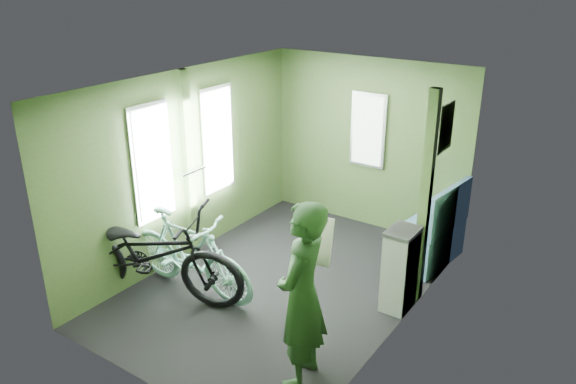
% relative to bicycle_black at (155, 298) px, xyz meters
% --- Properties ---
extents(room, '(4.00, 4.02, 2.31)m').
position_rel_bicycle_black_xyz_m(room, '(0.95, 1.06, 1.44)').
color(room, black).
rests_on(room, ground).
extents(bicycle_black, '(2.28, 1.45, 1.21)m').
position_rel_bicycle_black_xyz_m(bicycle_black, '(0.00, 0.00, 0.00)').
color(bicycle_black, black).
rests_on(bicycle_black, ground).
extents(bicycle_mint, '(1.68, 0.64, 1.07)m').
position_rel_bicycle_black_xyz_m(bicycle_mint, '(0.27, 0.29, 0.00)').
color(bicycle_mint, '#99E7DB').
rests_on(bicycle_mint, ground).
extents(passenger, '(0.51, 0.73, 1.68)m').
position_rel_bicycle_black_xyz_m(passenger, '(2.01, -0.17, 0.84)').
color(passenger, '#284A29').
rests_on(passenger, ground).
extents(waste_box, '(0.27, 0.38, 0.91)m').
position_rel_bicycle_black_xyz_m(waste_box, '(2.25, 1.33, 0.46)').
color(waste_box, gray).
rests_on(waste_box, ground).
extents(bench_seat, '(0.65, 1.02, 1.02)m').
position_rel_bicycle_black_xyz_m(bench_seat, '(2.14, 2.47, 0.30)').
color(bench_seat, '#314B67').
rests_on(bench_seat, ground).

